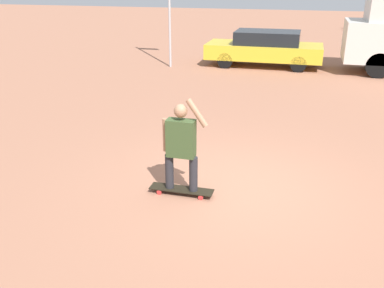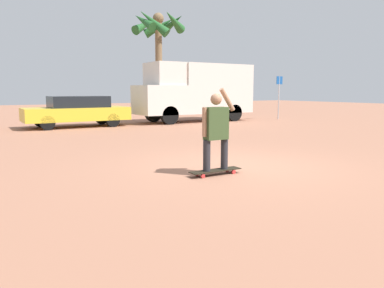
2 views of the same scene
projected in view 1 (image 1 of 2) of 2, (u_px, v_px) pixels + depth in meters
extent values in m
plane|color=#A36B51|center=(235.00, 188.00, 7.41)|extent=(80.00, 80.00, 0.00)
cube|color=black|center=(181.00, 189.00, 7.17)|extent=(1.08, 0.26, 0.02)
cylinder|color=red|center=(159.00, 192.00, 7.18)|extent=(0.08, 0.03, 0.08)
cylinder|color=red|center=(163.00, 186.00, 7.37)|extent=(0.08, 0.03, 0.08)
cylinder|color=red|center=(201.00, 197.00, 7.00)|extent=(0.08, 0.03, 0.08)
cylinder|color=red|center=(204.00, 191.00, 7.20)|extent=(0.08, 0.03, 0.08)
cylinder|color=#28282D|center=(169.00, 171.00, 7.10)|extent=(0.14, 0.14, 0.60)
cylinder|color=#28282D|center=(193.00, 174.00, 7.00)|extent=(0.14, 0.14, 0.60)
cube|color=#384C28|center=(181.00, 138.00, 6.83)|extent=(0.46, 0.22, 0.62)
sphere|color=#A37556|center=(181.00, 111.00, 6.66)|extent=(0.22, 0.22, 0.22)
cylinder|color=#A37556|center=(166.00, 135.00, 6.88)|extent=(0.09, 0.09, 0.55)
cylinder|color=#A37556|center=(197.00, 113.00, 6.60)|extent=(0.36, 0.09, 0.46)
cylinder|color=black|center=(378.00, 65.00, 15.08)|extent=(0.89, 0.28, 0.89)
cylinder|color=black|center=(372.00, 56.00, 16.70)|extent=(0.89, 0.28, 0.89)
cube|color=silver|center=(375.00, 41.00, 15.65)|extent=(2.19, 2.09, 1.43)
cube|color=black|center=(364.00, 33.00, 15.65)|extent=(0.04, 1.77, 0.72)
cylinder|color=black|center=(225.00, 60.00, 16.68)|extent=(0.60, 0.22, 0.60)
cylinder|color=black|center=(232.00, 53.00, 18.13)|extent=(0.60, 0.22, 0.60)
cylinder|color=black|center=(298.00, 64.00, 16.01)|extent=(0.60, 0.22, 0.60)
cylinder|color=black|center=(300.00, 57.00, 17.46)|extent=(0.60, 0.22, 0.60)
cube|color=gold|center=(264.00, 51.00, 16.96)|extent=(4.50, 1.83, 0.58)
cube|color=black|center=(268.00, 37.00, 16.74)|extent=(2.47, 1.61, 0.50)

